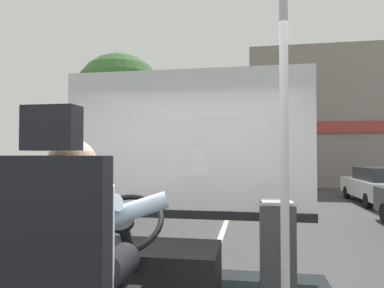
% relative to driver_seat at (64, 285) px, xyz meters
% --- Properties ---
extents(ground, '(18.00, 44.00, 0.06)m').
position_rel_driver_seat_xyz_m(ground, '(0.14, 9.16, -1.29)').
color(ground, '#383838').
extents(driver_seat, '(0.48, 0.48, 1.30)m').
position_rel_driver_seat_xyz_m(driver_seat, '(0.00, 0.00, 0.00)').
color(driver_seat, black).
rests_on(driver_seat, bus_floor).
extents(bus_driver, '(0.76, 0.61, 0.73)m').
position_rel_driver_seat_xyz_m(bus_driver, '(-0.00, 0.12, 0.15)').
color(bus_driver, black).
rests_on(bus_driver, driver_seat).
extents(steering_console, '(1.10, 1.03, 0.84)m').
position_rel_driver_seat_xyz_m(steering_console, '(0.00, 1.17, -0.33)').
color(steering_console, black).
rests_on(steering_console, bus_floor).
extents(handrail_pole, '(0.04, 0.04, 2.01)m').
position_rel_driver_seat_xyz_m(handrail_pole, '(0.96, 0.43, 0.46)').
color(handrail_pole, '#B7B7BC').
rests_on(handrail_pole, bus_floor).
extents(fare_box, '(0.23, 0.24, 0.78)m').
position_rel_driver_seat_xyz_m(fare_box, '(0.97, 1.10, -0.16)').
color(fare_box, '#333338').
rests_on(fare_box, bus_floor).
extents(windshield_panel, '(2.50, 0.08, 1.48)m').
position_rel_driver_seat_xyz_m(windshield_panel, '(0.14, 1.98, 0.50)').
color(windshield_panel, silver).
extents(street_tree, '(2.89, 2.89, 5.04)m').
position_rel_driver_seat_xyz_m(street_tree, '(-3.36, 9.14, 2.31)').
color(street_tree, '#4C3828').
rests_on(street_tree, ground).
extents(shop_building, '(10.45, 5.27, 7.71)m').
position_rel_driver_seat_xyz_m(shop_building, '(5.99, 20.26, 2.59)').
color(shop_building, gray).
rests_on(shop_building, ground).
extents(parked_car_white, '(1.97, 3.99, 1.32)m').
position_rel_driver_seat_xyz_m(parked_car_white, '(5.53, 12.10, -0.58)').
color(parked_car_white, silver).
rests_on(parked_car_white, ground).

